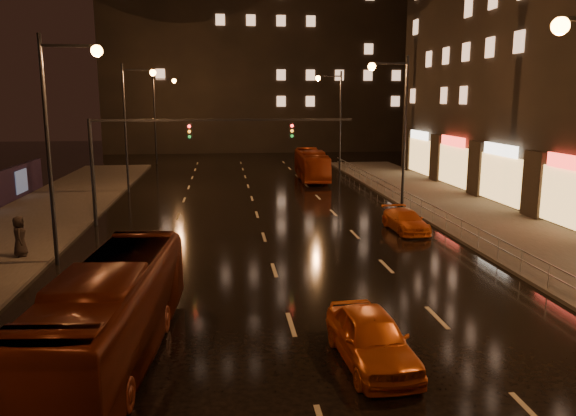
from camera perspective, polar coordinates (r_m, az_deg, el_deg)
The scene contains 10 objects.
ground at distance 34.14m, azimuth -2.96°, elevation -1.35°, with size 140.00×140.00×0.00m, color black.
sidewalk_right at distance 33.11m, azimuth 21.69°, elevation -2.39°, with size 7.00×70.00×0.15m, color #38332D.
building_distant at distance 86.17m, azimuth -2.70°, elevation 18.13°, with size 44.00×16.00×36.00m, color black.
traffic_signal at distance 33.51m, azimuth -11.77°, elevation 6.39°, with size 15.31×0.32×6.20m.
railing_right at distance 34.23m, azimuth 14.55°, elevation -0.13°, with size 0.05×56.00×1.00m.
bus_red at distance 16.68m, azimuth -17.54°, elevation -10.17°, with size 2.38×10.19×2.84m, color #541A0C.
bus_curb at distance 51.75m, azimuth 2.39°, elevation 4.40°, with size 2.27×9.69×2.70m, color maroon.
taxi_near at distance 16.22m, azimuth 8.47°, elevation -12.92°, with size 1.79×4.44×1.51m, color #D45A13.
taxi_far at distance 32.11m, azimuth 11.86°, elevation -1.27°, with size 1.69×4.15×1.20m, color #CF5613.
pedestrian_c at distance 28.65m, azimuth -25.61°, elevation -2.61°, with size 0.92×0.60×1.88m, color black.
Camera 1 is at (-2.13, -13.28, 7.30)m, focal length 35.00 mm.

